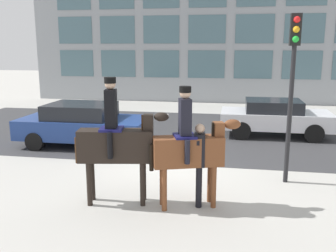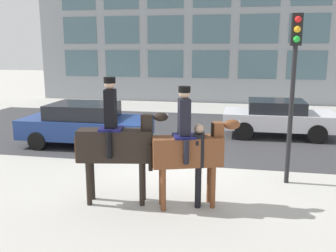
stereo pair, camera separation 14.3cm
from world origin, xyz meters
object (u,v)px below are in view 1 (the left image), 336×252
Objects in this scene: street_car_near_lane at (84,124)px; street_car_far_lane at (275,117)px; mounted_horse_companion at (190,147)px; mounted_horse_lead at (117,142)px; traffic_light at (293,72)px; pedestrian_bystander at (199,158)px.

street_car_far_lane is (6.50, 2.54, -0.02)m from street_car_near_lane.
mounted_horse_companion reaches higher than street_car_near_lane.
mounted_horse_lead is 0.67× the size of traffic_light.
street_car_near_lane is (-4.11, 4.33, -0.54)m from mounted_horse_companion.
street_car_far_lane is at bearing 21.35° from street_car_near_lane.
traffic_light is (6.30, -2.51, 1.96)m from street_car_near_lane.
street_car_far_lane is at bearing 87.66° from traffic_light.
street_car_near_lane is 6.98m from street_car_far_lane.
mounted_horse_companion reaches higher than pedestrian_bystander.
mounted_horse_companion is 5.99m from street_car_near_lane.
traffic_light reaches higher than mounted_horse_companion.
mounted_horse_companion is 3.18m from traffic_light.
mounted_horse_companion is at bearing -46.46° from street_car_near_lane.
traffic_light reaches higher than street_car_far_lane.
traffic_light reaches higher than mounted_horse_lead.
pedestrian_bystander is 6.07m from street_car_near_lane.
pedestrian_bystander is at bearing -107.93° from street_car_far_lane.
street_car_far_lane is at bearing 51.20° from mounted_horse_lead.
street_car_far_lane is (2.21, 6.83, -0.31)m from pedestrian_bystander.
mounted_horse_lead reaches higher than mounted_horse_companion.
pedestrian_bystander is (0.18, 0.04, -0.24)m from mounted_horse_companion.
traffic_light is (2.00, 1.78, 1.66)m from pedestrian_bystander.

